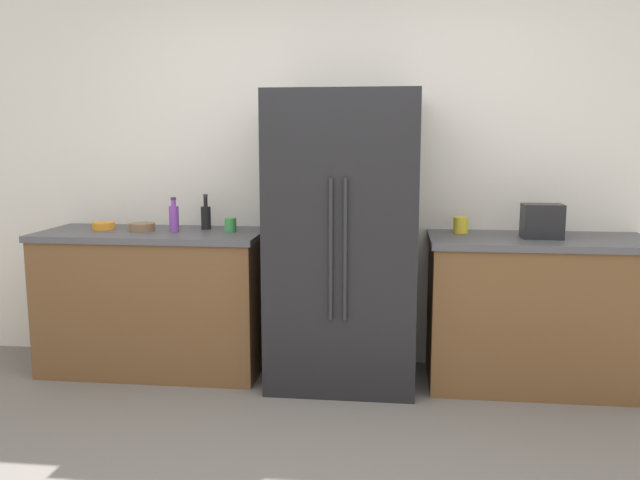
{
  "coord_description": "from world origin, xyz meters",
  "views": [
    {
      "loc": [
        0.35,
        -2.37,
        1.48
      ],
      "look_at": [
        0.01,
        0.47,
        1.04
      ],
      "focal_mm": 36.28,
      "sensor_mm": 36.0,
      "label": 1
    }
  ],
  "objects_px": {
    "bottle_a": "(206,216)",
    "cup_a": "(231,225)",
    "cup_b": "(461,225)",
    "refrigerator": "(343,240)",
    "bowl_a": "(142,227)",
    "bottle_b": "(174,217)",
    "toaster": "(542,221)",
    "bowl_b": "(104,226)"
  },
  "relations": [
    {
      "from": "cup_a",
      "to": "bowl_b",
      "type": "distance_m",
      "value": 0.85
    },
    {
      "from": "toaster",
      "to": "bowl_a",
      "type": "xyz_separation_m",
      "value": [
        -2.47,
        0.02,
        -0.08
      ]
    },
    {
      "from": "bottle_a",
      "to": "cup_b",
      "type": "xyz_separation_m",
      "value": [
        1.63,
        0.02,
        -0.03
      ]
    },
    {
      "from": "refrigerator",
      "to": "cup_b",
      "type": "bearing_deg",
      "value": 16.02
    },
    {
      "from": "bottle_b",
      "to": "bottle_a",
      "type": "bearing_deg",
      "value": 38.87
    },
    {
      "from": "bowl_b",
      "to": "cup_a",
      "type": "bearing_deg",
      "value": -1.05
    },
    {
      "from": "bottle_a",
      "to": "bowl_a",
      "type": "distance_m",
      "value": 0.41
    },
    {
      "from": "bottle_b",
      "to": "cup_b",
      "type": "bearing_deg",
      "value": 4.85
    },
    {
      "from": "refrigerator",
      "to": "bottle_a",
      "type": "height_order",
      "value": "refrigerator"
    },
    {
      "from": "cup_a",
      "to": "cup_b",
      "type": "height_order",
      "value": "cup_b"
    },
    {
      "from": "bowl_a",
      "to": "bowl_b",
      "type": "xyz_separation_m",
      "value": [
        -0.28,
        0.04,
        -0.0
      ]
    },
    {
      "from": "bottle_b",
      "to": "refrigerator",
      "type": "bearing_deg",
      "value": -2.84
    },
    {
      "from": "toaster",
      "to": "cup_a",
      "type": "distance_m",
      "value": 1.9
    },
    {
      "from": "refrigerator",
      "to": "bowl_a",
      "type": "distance_m",
      "value": 1.3
    },
    {
      "from": "bottle_a",
      "to": "bowl_a",
      "type": "height_order",
      "value": "bottle_a"
    },
    {
      "from": "cup_a",
      "to": "bowl_a",
      "type": "height_order",
      "value": "cup_a"
    },
    {
      "from": "bottle_b",
      "to": "cup_b",
      "type": "xyz_separation_m",
      "value": [
        1.8,
        0.15,
        -0.04
      ]
    },
    {
      "from": "toaster",
      "to": "bowl_b",
      "type": "height_order",
      "value": "toaster"
    },
    {
      "from": "toaster",
      "to": "bottle_b",
      "type": "xyz_separation_m",
      "value": [
        -2.25,
        0.01,
        -0.01
      ]
    },
    {
      "from": "refrigerator",
      "to": "bottle_b",
      "type": "distance_m",
      "value": 1.09
    },
    {
      "from": "refrigerator",
      "to": "bowl_a",
      "type": "relative_size",
      "value": 10.9
    },
    {
      "from": "bottle_b",
      "to": "bowl_a",
      "type": "relative_size",
      "value": 1.35
    },
    {
      "from": "cup_a",
      "to": "bottle_a",
      "type": "bearing_deg",
      "value": 152.33
    },
    {
      "from": "refrigerator",
      "to": "bottle_b",
      "type": "height_order",
      "value": "refrigerator"
    },
    {
      "from": "bottle_a",
      "to": "bowl_b",
      "type": "bearing_deg",
      "value": -172.81
    },
    {
      "from": "bottle_a",
      "to": "cup_a",
      "type": "relative_size",
      "value": 2.61
    },
    {
      "from": "bottle_a",
      "to": "bowl_a",
      "type": "xyz_separation_m",
      "value": [
        -0.38,
        -0.13,
        -0.06
      ]
    },
    {
      "from": "bottle_b",
      "to": "bowl_b",
      "type": "xyz_separation_m",
      "value": [
        -0.49,
        0.05,
        -0.07
      ]
    },
    {
      "from": "bottle_b",
      "to": "cup_b",
      "type": "relative_size",
      "value": 2.2
    },
    {
      "from": "refrigerator",
      "to": "bowl_b",
      "type": "bearing_deg",
      "value": 176.17
    },
    {
      "from": "refrigerator",
      "to": "cup_b",
      "type": "height_order",
      "value": "refrigerator"
    },
    {
      "from": "bottle_a",
      "to": "cup_a",
      "type": "bearing_deg",
      "value": -27.67
    },
    {
      "from": "cup_a",
      "to": "bowl_a",
      "type": "relative_size",
      "value": 0.54
    },
    {
      "from": "refrigerator",
      "to": "bowl_a",
      "type": "height_order",
      "value": "refrigerator"
    },
    {
      "from": "bowl_a",
      "to": "cup_b",
      "type": "bearing_deg",
      "value": 4.11
    },
    {
      "from": "refrigerator",
      "to": "bowl_b",
      "type": "xyz_separation_m",
      "value": [
        -1.57,
        0.11,
        0.05
      ]
    },
    {
      "from": "cup_a",
      "to": "bowl_a",
      "type": "distance_m",
      "value": 0.57
    },
    {
      "from": "bottle_a",
      "to": "bottle_b",
      "type": "distance_m",
      "value": 0.22
    },
    {
      "from": "bowl_a",
      "to": "bottle_a",
      "type": "bearing_deg",
      "value": 18.37
    },
    {
      "from": "refrigerator",
      "to": "cup_a",
      "type": "height_order",
      "value": "refrigerator"
    },
    {
      "from": "refrigerator",
      "to": "cup_b",
      "type": "xyz_separation_m",
      "value": [
        0.72,
        0.21,
        0.08
      ]
    },
    {
      "from": "bowl_b",
      "to": "refrigerator",
      "type": "bearing_deg",
      "value": -3.83
    }
  ]
}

